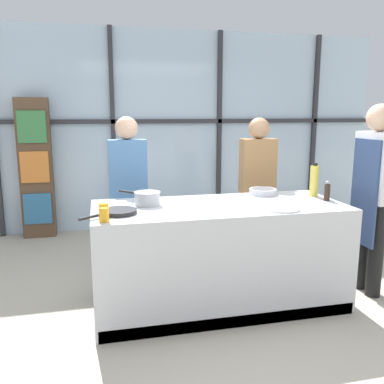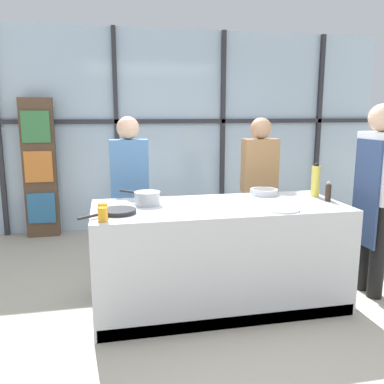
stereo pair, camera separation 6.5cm
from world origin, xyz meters
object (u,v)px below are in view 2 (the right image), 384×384
Objects in this scene: spectator_far_left at (130,184)px; juice_glass_far at (103,210)px; spectator_center_left at (259,181)px; pepper_grinder at (328,192)px; chef at (376,188)px; oil_bottle at (316,181)px; saucepan at (147,198)px; white_plate at (282,209)px; frying_pan at (117,211)px; mixing_bowl at (264,192)px; juice_glass_near at (103,214)px.

juice_glass_far is (-0.26, -1.09, 0.00)m from spectator_far_left.
pepper_grinder is at bearing 105.97° from spectator_center_left.
chef is 0.52m from oil_bottle.
spectator_far_left is at bearing 97.61° from saucepan.
white_plate is at bearing -21.77° from saucepan.
frying_pan is 2.43× the size of pepper_grinder.
spectator_center_left is at bearing 33.28° from frying_pan.
saucepan is 3.30× the size of juice_glass_far.
mixing_bowl is at bearing 155.36° from spectator_far_left.
chef reaches higher than pepper_grinder.
saucepan is (-1.30, -0.76, 0.02)m from spectator_center_left.
spectator_far_left is 1.03m from frying_pan.
pepper_grinder is at bearing -6.70° from saucepan.
pepper_grinder is (0.53, 0.23, 0.07)m from white_plate.
pepper_grinder reaches higher than white_plate.
frying_pan is (-1.55, -1.02, -0.02)m from spectator_center_left.
juice_glass_near reaches higher than mixing_bowl.
oil_bottle is 1.96m from juice_glass_far.
juice_glass_near is at bearing -116.82° from frying_pan.
spectator_far_left is 5.23× the size of oil_bottle.
mixing_bowl is 1.58m from juice_glass_far.
mixing_bowl is (-0.17, -0.56, -0.01)m from spectator_center_left.
mixing_bowl is 1.63m from juice_glass_near.
pepper_grinder is (-0.45, 0.02, -0.03)m from chef.
mixing_bowl is at bearing 24.22° from juice_glass_near.
frying_pan is 1.67× the size of mixing_bowl.
frying_pan is 1.40× the size of oil_bottle.
chef is 2.28m from frying_pan.
oil_bottle is 1.74× the size of pepper_grinder.
spectator_far_left is 9.10× the size of pepper_grinder.
saucepan is 1.56m from oil_bottle.
pepper_grinder is 1.94m from juice_glass_far.
white_plate is 1.53× the size of pepper_grinder.
spectator_far_left reaches higher than mixing_bowl.
white_plate is 1.40m from juice_glass_far.
white_plate is (1.14, -1.18, -0.04)m from spectator_far_left.
spectator_center_left is at bearing 33.34° from juice_glass_far.
chef reaches higher than juice_glass_far.
juice_glass_near is 1.00× the size of juice_glass_far.
frying_pan is 0.24m from juice_glass_near.
white_plate is 0.62m from mixing_bowl.
white_plate is at bearing 101.82° from chef.
chef is 17.07× the size of juice_glass_near.
oil_bottle is at bearing 0.98° from saucepan.
spectator_far_left is at bearing 76.57° from juice_glass_far.
oil_bottle reaches higher than frying_pan.
juice_glass_near is (-1.66, -1.23, 0.01)m from spectator_center_left.
white_plate is at bearing -98.20° from mixing_bowl.
chef is 2.34m from spectator_far_left.
frying_pan is at bearing -171.12° from oil_bottle.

